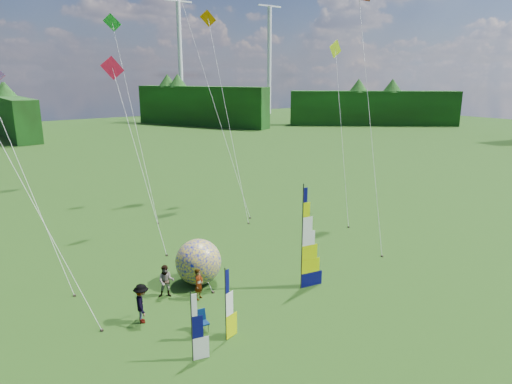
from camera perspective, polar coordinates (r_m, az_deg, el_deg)
ground at (r=22.38m, az=8.43°, el=-15.51°), size 220.00×220.00×0.00m
treeline_ring at (r=20.69m, az=8.84°, el=-5.85°), size 210.00×210.00×8.00m
turbine_left at (r=137.29m, az=1.66°, el=16.01°), size 8.00×1.20×30.00m
turbine_right at (r=129.81m, az=-9.45°, el=15.93°), size 8.00×1.20×30.00m
feather_banner_main at (r=24.04m, az=5.79°, el=-5.93°), size 1.49×0.36×5.57m
side_banner_left at (r=19.90m, az=-3.82°, el=-14.05°), size 0.91×0.35×3.26m
side_banner_far at (r=18.86m, az=-8.03°, el=-16.51°), size 0.87×0.31×2.92m
bol_inflatable at (r=25.29m, az=-7.22°, el=-8.65°), size 3.13×3.13×2.50m
spectator_a at (r=23.78m, az=-7.17°, el=-11.36°), size 0.71×0.63×1.63m
spectator_b at (r=24.24m, az=-11.17°, el=-10.88°), size 0.93×0.78×1.72m
spectator_c at (r=22.17m, az=-14.10°, el=-13.36°), size 0.80×1.29×1.88m
spectator_d at (r=26.04m, az=-7.87°, el=-9.00°), size 1.03×0.61×1.64m
camp_chair at (r=21.18m, az=-6.74°, el=-15.78°), size 0.63×0.63×0.98m
kite_whale at (r=39.67m, az=-5.72°, el=13.17°), size 5.42×14.62×20.60m
kite_rainbow_delta at (r=26.85m, az=-27.00°, el=3.27°), size 6.92×10.97×13.29m
kite_parafoil at (r=32.39m, az=14.11°, el=10.53°), size 9.50×11.78×18.32m
small_kite_red at (r=31.25m, az=-14.58°, el=5.43°), size 3.06×10.17×12.96m
small_kite_orange at (r=38.05m, az=-3.67°, el=10.54°), size 9.24×12.76×17.12m
small_kite_yellow at (r=37.01m, az=10.70°, el=8.15°), size 7.25×9.13×14.47m
small_kite_pink at (r=22.41m, az=-27.62°, el=3.23°), size 7.44×9.50×14.79m
small_kite_green at (r=39.30m, az=-15.11°, el=10.01°), size 8.84×13.26×16.87m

